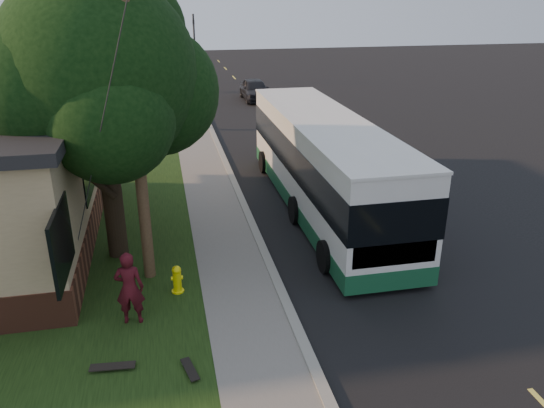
{
  "coord_description": "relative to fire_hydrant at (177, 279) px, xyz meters",
  "views": [
    {
      "loc": [
        -2.67,
        -12.05,
        7.27
      ],
      "look_at": [
        0.29,
        1.93,
        1.5
      ],
      "focal_mm": 35.0,
      "sensor_mm": 36.0,
      "label": 1
    }
  ],
  "objects": [
    {
      "name": "ground",
      "position": [
        2.6,
        0.0,
        -0.43
      ],
      "size": [
        120.0,
        120.0,
        0.0
      ],
      "primitive_type": "plane",
      "color": "black",
      "rests_on": "ground"
    },
    {
      "name": "road",
      "position": [
        6.6,
        10.0,
        -0.43
      ],
      "size": [
        8.0,
        80.0,
        0.01
      ],
      "primitive_type": "cube",
      "color": "black",
      "rests_on": "ground"
    },
    {
      "name": "curb",
      "position": [
        2.6,
        10.0,
        -0.37
      ],
      "size": [
        0.25,
        80.0,
        0.12
      ],
      "primitive_type": "cube",
      "color": "gray",
      "rests_on": "ground"
    },
    {
      "name": "sidewalk",
      "position": [
        1.6,
        10.0,
        -0.39
      ],
      "size": [
        2.0,
        80.0,
        0.08
      ],
      "primitive_type": "cube",
      "color": "slate",
      "rests_on": "ground"
    },
    {
      "name": "grass_verge",
      "position": [
        -1.9,
        10.0,
        -0.4
      ],
      "size": [
        5.0,
        80.0,
        0.07
      ],
      "primitive_type": "cube",
      "color": "black",
      "rests_on": "ground"
    },
    {
      "name": "fire_hydrant",
      "position": [
        0.0,
        0.0,
        0.0
      ],
      "size": [
        0.32,
        0.32,
        0.74
      ],
      "color": "#FBEE0D",
      "rests_on": "grass_verge"
    },
    {
      "name": "utility_pole",
      "position": [
        -0.71,
        0.99,
        4.2
      ],
      "size": [
        2.86,
        3.21,
        9.07
      ],
      "color": "#473321",
      "rests_on": "ground"
    },
    {
      "name": "leafy_tree",
      "position": [
        -1.57,
        2.65,
        4.73
      ],
      "size": [
        6.3,
        6.0,
        7.8
      ],
      "color": "black",
      "rests_on": "grass_verge"
    },
    {
      "name": "bare_tree_near",
      "position": [
        -0.9,
        18.0,
        1.72
      ],
      "size": [
        1.38,
        1.21,
        4.31
      ],
      "color": "black",
      "rests_on": "grass_verge"
    },
    {
      "name": "bare_tree_far",
      "position": [
        -0.4,
        30.0,
        1.57
      ],
      "size": [
        1.38,
        1.21,
        4.03
      ],
      "color": "black",
      "rests_on": "grass_verge"
    },
    {
      "name": "traffic_signal",
      "position": [
        3.1,
        34.0,
        2.73
      ],
      "size": [
        0.18,
        0.22,
        5.5
      ],
      "color": "#2D2D30",
      "rests_on": "ground"
    },
    {
      "name": "transit_bus",
      "position": [
        5.32,
        4.76,
        1.32
      ],
      "size": [
        2.8,
        12.12,
        3.28
      ],
      "color": "silver",
      "rests_on": "ground"
    },
    {
      "name": "skateboarder",
      "position": [
        -1.09,
        -1.13,
        0.54
      ],
      "size": [
        0.7,
        0.5,
        1.8
      ],
      "primitive_type": "imported",
      "rotation": [
        0.0,
        0.0,
        3.04
      ],
      "color": "#440D16",
      "rests_on": "grass_verge"
    },
    {
      "name": "skateboard_main",
      "position": [
        0.1,
        -3.18,
        -0.31
      ],
      "size": [
        0.37,
        0.78,
        0.07
      ],
      "color": "black",
      "rests_on": "grass_verge"
    },
    {
      "name": "skateboard_spare",
      "position": [
        -1.44,
        -2.78,
        -0.3
      ],
      "size": [
        0.93,
        0.3,
        0.09
      ],
      "color": "black",
      "rests_on": "grass_verge"
    },
    {
      "name": "distant_car",
      "position": [
        6.58,
        25.22,
        0.31
      ],
      "size": [
        1.79,
        4.37,
        1.49
      ],
      "primitive_type": "imported",
      "rotation": [
        0.0,
        0.0,
        0.01
      ],
      "color": "black",
      "rests_on": "ground"
    }
  ]
}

